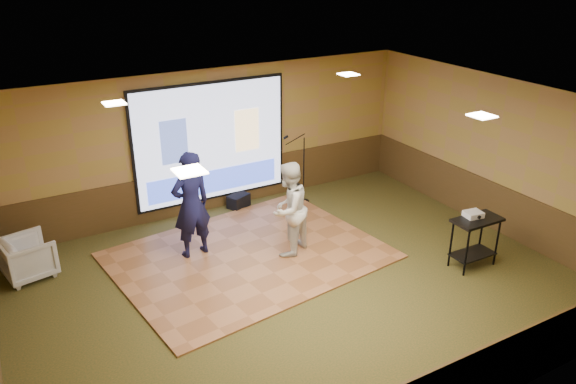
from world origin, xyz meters
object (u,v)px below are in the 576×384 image
dance_floor (249,255)px  player_right (289,209)px  projector (473,214)px  mic_stand (301,182)px  banquet_chair (28,257)px  projector_screen (212,143)px  player_left (191,205)px  av_table (475,234)px  duffel_bag (239,201)px

dance_floor → player_right: size_ratio=2.64×
dance_floor → projector: size_ratio=15.65×
projector → mic_stand: 3.93m
banquet_chair → projector_screen: bearing=-87.1°
dance_floor → player_left: bearing=148.4°
player_left → player_right: player_left is taller
player_right → av_table: (2.62, -1.95, -0.28)m
projector_screen → player_left: bearing=-123.3°
av_table → banquet_chair: 7.67m
av_table → duffel_bag: (-2.56, 4.26, -0.49)m
projector_screen → player_right: (0.41, -2.49, -0.57)m
duffel_bag → dance_floor: bearing=-109.9°
player_left → mic_stand: size_ratio=1.23×
dance_floor → duffel_bag: size_ratio=10.12×
player_left → duffel_bag: 2.36m
projector_screen → banquet_chair: size_ratio=4.18×
player_right → projector: bearing=116.0°
projector_screen → av_table: bearing=-55.7°
projector → duffel_bag: (-2.55, 4.16, -0.82)m
mic_stand → duffel_bag: (-1.31, 0.46, -0.35)m
banquet_chair → dance_floor: bearing=-120.8°
projector → mic_stand: (-1.24, 3.70, -0.47)m
dance_floor → player_right: (0.68, -0.28, 0.89)m
projector → banquet_chair: bearing=162.3°
dance_floor → duffel_bag: bearing=70.1°
av_table → mic_stand: size_ratio=0.57×
player_right → player_left: bearing=-56.3°
projector_screen → dance_floor: bearing=-96.7°
player_right → duffel_bag: (0.06, 2.31, -0.76)m
banquet_chair → av_table: bearing=-128.4°
player_left → duffel_bag: bearing=-143.6°
player_left → projector: player_left is taller
mic_stand → av_table: bearing=-56.5°
projector_screen → mic_stand: 2.13m
av_table → projector: 0.35m
banquet_chair → duffel_bag: banquet_chair is taller
banquet_chair → player_right: bearing=-121.3°
mic_stand → dance_floor: bearing=-127.1°
projector_screen → banquet_chair: 4.08m
player_left → projector: 4.91m
projector_screen → duffel_bag: size_ratio=7.27×
player_left → mic_stand: bearing=-167.3°
player_right → duffel_bag: bearing=-120.1°
av_table → duffel_bag: size_ratio=2.00×
player_right → banquet_chair: bearing=-48.4°
player_left → av_table: 4.99m
player_right → mic_stand: player_right is taller
projector_screen → av_table: size_ratio=3.63×
projector → player_left: bearing=155.9°
player_left → av_table: size_ratio=2.16×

